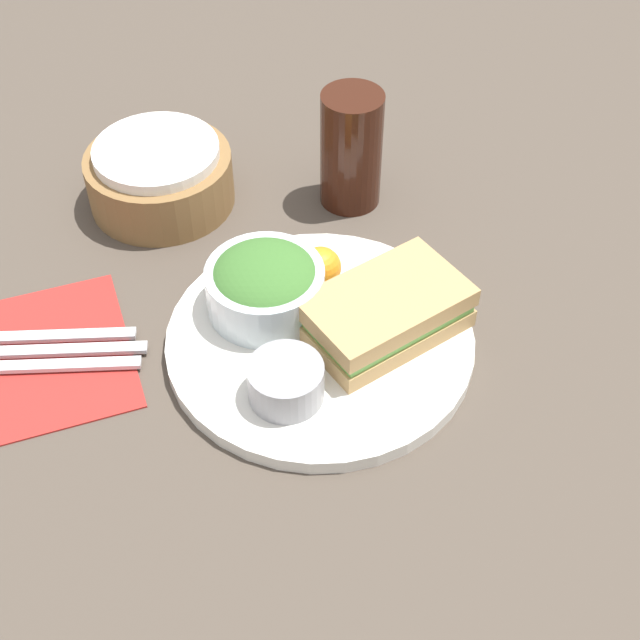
{
  "coord_description": "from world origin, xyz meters",
  "views": [
    {
      "loc": [
        -0.18,
        -0.52,
        0.61
      ],
      "look_at": [
        0.0,
        0.0,
        0.03
      ],
      "focal_mm": 50.0,
      "sensor_mm": 36.0,
      "label": 1
    }
  ],
  "objects_px": {
    "dressing_cup": "(286,382)",
    "spoon": "(57,336)",
    "plate": "(320,340)",
    "bread_basket": "(160,176)",
    "salad_bowl": "(265,284)",
    "fork": "(51,366)",
    "knife": "(54,351)",
    "drink_glass": "(351,149)",
    "sandwich": "(385,312)"
  },
  "relations": [
    {
      "from": "sandwich",
      "to": "salad_bowl",
      "type": "height_order",
      "value": "salad_bowl"
    },
    {
      "from": "plate",
      "to": "bread_basket",
      "type": "height_order",
      "value": "bread_basket"
    },
    {
      "from": "salad_bowl",
      "to": "dressing_cup",
      "type": "height_order",
      "value": "salad_bowl"
    },
    {
      "from": "plate",
      "to": "spoon",
      "type": "bearing_deg",
      "value": 159.0
    },
    {
      "from": "spoon",
      "to": "plate",
      "type": "bearing_deg",
      "value": 175.77
    },
    {
      "from": "salad_bowl",
      "to": "knife",
      "type": "bearing_deg",
      "value": 174.48
    },
    {
      "from": "sandwich",
      "to": "fork",
      "type": "xyz_separation_m",
      "value": [
        -0.3,
        0.07,
        -0.03
      ]
    },
    {
      "from": "sandwich",
      "to": "drink_glass",
      "type": "height_order",
      "value": "drink_glass"
    },
    {
      "from": "plate",
      "to": "drink_glass",
      "type": "bearing_deg",
      "value": 61.99
    },
    {
      "from": "drink_glass",
      "to": "bread_basket",
      "type": "bearing_deg",
      "value": 161.66
    },
    {
      "from": "sandwich",
      "to": "spoon",
      "type": "bearing_deg",
      "value": 160.68
    },
    {
      "from": "plate",
      "to": "sandwich",
      "type": "bearing_deg",
      "value": -12.36
    },
    {
      "from": "knife",
      "to": "fork",
      "type": "bearing_deg",
      "value": 90.0
    },
    {
      "from": "fork",
      "to": "spoon",
      "type": "bearing_deg",
      "value": -90.0
    },
    {
      "from": "sandwich",
      "to": "bread_basket",
      "type": "xyz_separation_m",
      "value": [
        -0.15,
        0.27,
        -0.0
      ]
    },
    {
      "from": "dressing_cup",
      "to": "bread_basket",
      "type": "distance_m",
      "value": 0.32
    },
    {
      "from": "plate",
      "to": "salad_bowl",
      "type": "bearing_deg",
      "value": 124.78
    },
    {
      "from": "plate",
      "to": "drink_glass",
      "type": "relative_size",
      "value": 2.19
    },
    {
      "from": "sandwich",
      "to": "bread_basket",
      "type": "distance_m",
      "value": 0.31
    },
    {
      "from": "salad_bowl",
      "to": "knife",
      "type": "height_order",
      "value": "salad_bowl"
    },
    {
      "from": "salad_bowl",
      "to": "dressing_cup",
      "type": "bearing_deg",
      "value": -97.97
    },
    {
      "from": "sandwich",
      "to": "knife",
      "type": "height_order",
      "value": "sandwich"
    },
    {
      "from": "plate",
      "to": "sandwich",
      "type": "xyz_separation_m",
      "value": [
        0.06,
        -0.01,
        0.03
      ]
    },
    {
      "from": "bread_basket",
      "to": "knife",
      "type": "bearing_deg",
      "value": -127.39
    },
    {
      "from": "dressing_cup",
      "to": "fork",
      "type": "xyz_separation_m",
      "value": [
        -0.19,
        0.11,
        -0.03
      ]
    },
    {
      "from": "sandwich",
      "to": "dressing_cup",
      "type": "xyz_separation_m",
      "value": [
        -0.11,
        -0.04,
        -0.0
      ]
    },
    {
      "from": "plate",
      "to": "spoon",
      "type": "distance_m",
      "value": 0.24
    },
    {
      "from": "dressing_cup",
      "to": "fork",
      "type": "relative_size",
      "value": 0.41
    },
    {
      "from": "dressing_cup",
      "to": "fork",
      "type": "bearing_deg",
      "value": 149.79
    },
    {
      "from": "salad_bowl",
      "to": "fork",
      "type": "height_order",
      "value": "salad_bowl"
    },
    {
      "from": "salad_bowl",
      "to": "spoon",
      "type": "relative_size",
      "value": 0.76
    },
    {
      "from": "drink_glass",
      "to": "spoon",
      "type": "distance_m",
      "value": 0.35
    },
    {
      "from": "bread_basket",
      "to": "knife",
      "type": "xyz_separation_m",
      "value": [
        -0.14,
        -0.19,
        -0.03
      ]
    },
    {
      "from": "plate",
      "to": "dressing_cup",
      "type": "relative_size",
      "value": 4.31
    },
    {
      "from": "salad_bowl",
      "to": "bread_basket",
      "type": "height_order",
      "value": "salad_bowl"
    },
    {
      "from": "salad_bowl",
      "to": "spoon",
      "type": "bearing_deg",
      "value": 169.3
    },
    {
      "from": "drink_glass",
      "to": "bread_basket",
      "type": "xyz_separation_m",
      "value": [
        -0.19,
        0.06,
        -0.03
      ]
    },
    {
      "from": "dressing_cup",
      "to": "spoon",
      "type": "bearing_deg",
      "value": 140.96
    },
    {
      "from": "fork",
      "to": "salad_bowl",
      "type": "bearing_deg",
      "value": -163.75
    },
    {
      "from": "plate",
      "to": "dressing_cup",
      "type": "bearing_deg",
      "value": -131.93
    },
    {
      "from": "bread_basket",
      "to": "fork",
      "type": "height_order",
      "value": "bread_basket"
    },
    {
      "from": "plate",
      "to": "knife",
      "type": "distance_m",
      "value": 0.24
    },
    {
      "from": "salad_bowl",
      "to": "spoon",
      "type": "distance_m",
      "value": 0.2
    },
    {
      "from": "spoon",
      "to": "dressing_cup",
      "type": "bearing_deg",
      "value": 157.72
    },
    {
      "from": "drink_glass",
      "to": "dressing_cup",
      "type": "bearing_deg",
      "value": -121.56
    },
    {
      "from": "drink_glass",
      "to": "spoon",
      "type": "xyz_separation_m",
      "value": [
        -0.33,
        -0.11,
        -0.06
      ]
    },
    {
      "from": "dressing_cup",
      "to": "spoon",
      "type": "height_order",
      "value": "dressing_cup"
    },
    {
      "from": "drink_glass",
      "to": "knife",
      "type": "bearing_deg",
      "value": -159.82
    },
    {
      "from": "plate",
      "to": "bread_basket",
      "type": "distance_m",
      "value": 0.27
    },
    {
      "from": "bread_basket",
      "to": "dressing_cup",
      "type": "bearing_deg",
      "value": -82.88
    }
  ]
}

